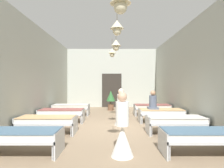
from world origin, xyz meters
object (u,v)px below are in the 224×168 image
(patient_seated_primary, at_px, (153,102))
(bed_left_row_3, at_px, (72,107))
(nurse_near_aisle, at_px, (121,112))
(bed_right_row_2, at_px, (162,112))
(potted_plant, at_px, (111,98))
(bed_left_row_0, at_px, (21,136))
(bed_left_row_2, at_px, (63,112))
(bed_right_row_0, at_px, (203,136))
(bed_right_row_1, at_px, (176,120))
(bed_right_row_3, at_px, (153,107))
(bed_left_row_1, at_px, (48,120))
(nurse_mid_aisle, at_px, (123,133))

(patient_seated_primary, bearing_deg, bed_left_row_3, 154.63)
(nurse_near_aisle, distance_m, patient_seated_primary, 1.57)
(bed_right_row_2, bearing_deg, potted_plant, 119.85)
(bed_left_row_0, relative_size, potted_plant, 1.54)
(bed_left_row_2, bearing_deg, patient_seated_primary, 0.47)
(bed_right_row_0, xyz_separation_m, patient_seated_primary, (-0.35, 3.83, 0.43))
(nurse_near_aisle, bearing_deg, bed_left_row_0, -0.25)
(bed_right_row_1, height_order, bed_right_row_3, same)
(bed_left_row_3, relative_size, bed_right_row_3, 1.00)
(bed_left_row_3, bearing_deg, bed_right_row_3, 0.00)
(bed_right_row_3, bearing_deg, bed_right_row_1, -90.00)
(bed_right_row_3, height_order, patient_seated_primary, patient_seated_primary)
(bed_left_row_0, distance_m, bed_left_row_3, 5.70)
(bed_left_row_0, bearing_deg, potted_plant, 74.71)
(bed_right_row_2, height_order, bed_right_row_3, same)
(bed_right_row_3, relative_size, potted_plant, 1.54)
(potted_plant, bearing_deg, bed_right_row_0, -73.92)
(bed_left_row_1, bearing_deg, patient_seated_primary, 26.13)
(bed_left_row_2, distance_m, potted_plant, 4.38)
(bed_right_row_2, bearing_deg, patient_seated_primary, 174.72)
(nurse_mid_aisle, xyz_separation_m, potted_plant, (-0.31, 7.77, 0.23))
(bed_left_row_0, bearing_deg, bed_left_row_2, 90.00)
(bed_right_row_1, bearing_deg, bed_right_row_0, -90.00)
(potted_plant, bearing_deg, bed_left_row_0, -105.29)
(bed_right_row_3, height_order, nurse_near_aisle, nurse_near_aisle)
(bed_right_row_0, height_order, bed_left_row_3, same)
(bed_right_row_1, xyz_separation_m, nurse_near_aisle, (-1.77, 1.34, 0.09))
(potted_plant, bearing_deg, patient_seated_primary, -64.05)
(patient_seated_primary, distance_m, potted_plant, 4.23)
(bed_right_row_1, distance_m, potted_plant, 6.15)
(bed_right_row_0, relative_size, bed_right_row_2, 1.00)
(bed_right_row_1, relative_size, bed_left_row_2, 1.00)
(patient_seated_primary, bearing_deg, potted_plant, 115.95)
(bed_right_row_0, xyz_separation_m, bed_right_row_3, (0.00, 5.70, 0.00))
(nurse_near_aisle, bearing_deg, bed_right_row_3, -177.94)
(bed_right_row_0, distance_m, nurse_mid_aisle, 1.90)
(bed_right_row_1, height_order, potted_plant, potted_plant)
(bed_left_row_1, bearing_deg, bed_right_row_1, 0.00)
(potted_plant, bearing_deg, bed_left_row_2, -118.56)
(bed_left_row_0, xyz_separation_m, nurse_near_aisle, (2.52, 3.24, 0.09))
(bed_right_row_1, height_order, bed_left_row_3, same)
(bed_right_row_1, bearing_deg, bed_left_row_3, 138.46)
(bed_left_row_1, bearing_deg, nurse_mid_aisle, -40.23)
(bed_left_row_1, xyz_separation_m, bed_right_row_1, (4.29, 0.00, 0.00))
(bed_right_row_3, bearing_deg, bed_left_row_0, -126.96)
(nurse_near_aisle, relative_size, potted_plant, 1.20)
(nurse_mid_aisle, bearing_deg, bed_right_row_0, 103.45)
(bed_right_row_2, bearing_deg, nurse_near_aisle, -162.32)
(bed_left_row_1, xyz_separation_m, bed_right_row_3, (4.29, 3.80, 0.00))
(bed_right_row_1, distance_m, bed_left_row_3, 5.73)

